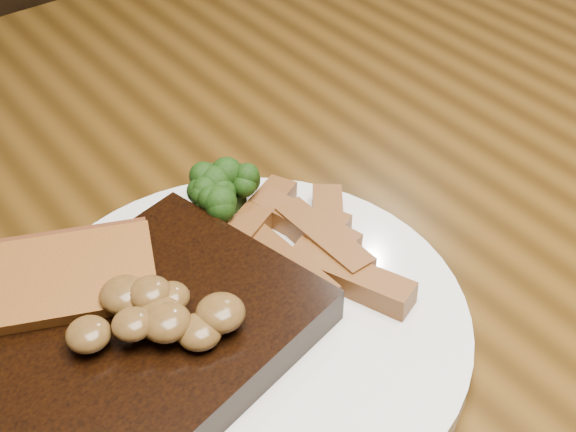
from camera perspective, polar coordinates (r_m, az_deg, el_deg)
name	(u,v)px	position (r m, az deg, el deg)	size (l,w,h in m)	color
dining_table	(278,334)	(0.63, -0.69, -8.39)	(1.60, 0.90, 0.75)	#442C0D
chair_far	(73,152)	(1.20, -15.06, 4.42)	(0.41, 0.41, 0.82)	black
plate	(245,328)	(0.50, -3.09, -7.97)	(0.28, 0.28, 0.01)	white
steak	(144,341)	(0.47, -10.21, -8.74)	(0.19, 0.15, 0.03)	black
steak_bone	(206,423)	(0.44, -5.88, -14.45)	(0.15, 0.01, 0.02)	beige
mushroom_pile	(152,309)	(0.45, -9.68, -6.56)	(0.08, 0.08, 0.03)	brown
garlic_bread	(71,307)	(0.51, -15.21, -6.29)	(0.11, 0.06, 0.02)	brown
potato_wedges	(296,254)	(0.52, 0.54, -2.71)	(0.10, 0.10, 0.02)	brown
broccoli_cluster	(242,193)	(0.56, -3.31, 1.62)	(0.06, 0.06, 0.04)	#18380C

